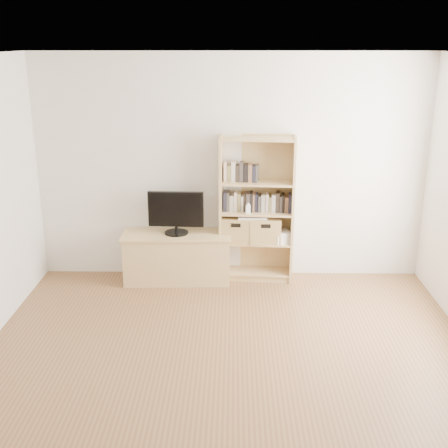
{
  "coord_description": "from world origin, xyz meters",
  "views": [
    {
      "loc": [
        0.03,
        -3.84,
        2.71
      ],
      "look_at": [
        -0.07,
        1.9,
        0.82
      ],
      "focal_mm": 45.0,
      "sensor_mm": 36.0,
      "label": 1
    }
  ],
  "objects_px": {
    "tv_stand": "(177,258)",
    "bookshelf": "(257,210)",
    "laptop": "(253,216)",
    "basket_right": "(265,229)",
    "basket_left": "(237,228)",
    "television": "(176,213)",
    "baby_monitor": "(248,209)"
  },
  "relations": [
    {
      "from": "tv_stand",
      "to": "baby_monitor",
      "type": "distance_m",
      "value": 1.02
    },
    {
      "from": "basket_left",
      "to": "laptop",
      "type": "height_order",
      "value": "laptop"
    },
    {
      "from": "television",
      "to": "baby_monitor",
      "type": "distance_m",
      "value": 0.83
    },
    {
      "from": "television",
      "to": "baby_monitor",
      "type": "height_order",
      "value": "television"
    },
    {
      "from": "laptop",
      "to": "bookshelf",
      "type": "bearing_deg",
      "value": 19.59
    },
    {
      "from": "tv_stand",
      "to": "basket_left",
      "type": "height_order",
      "value": "basket_left"
    },
    {
      "from": "tv_stand",
      "to": "laptop",
      "type": "height_order",
      "value": "laptop"
    },
    {
      "from": "bookshelf",
      "to": "television",
      "type": "relative_size",
      "value": 2.68
    },
    {
      "from": "laptop",
      "to": "basket_left",
      "type": "bearing_deg",
      "value": 173.32
    },
    {
      "from": "tv_stand",
      "to": "baby_monitor",
      "type": "bearing_deg",
      "value": -2.87
    },
    {
      "from": "basket_right",
      "to": "laptop",
      "type": "height_order",
      "value": "laptop"
    },
    {
      "from": "basket_left",
      "to": "laptop",
      "type": "distance_m",
      "value": 0.24
    },
    {
      "from": "tv_stand",
      "to": "baby_monitor",
      "type": "height_order",
      "value": "baby_monitor"
    },
    {
      "from": "basket_right",
      "to": "tv_stand",
      "type": "bearing_deg",
      "value": -175.28
    },
    {
      "from": "baby_monitor",
      "to": "basket_left",
      "type": "xyz_separation_m",
      "value": [
        -0.13,
        0.1,
        -0.26
      ]
    },
    {
      "from": "television",
      "to": "laptop",
      "type": "relative_size",
      "value": 1.92
    },
    {
      "from": "baby_monitor",
      "to": "basket_left",
      "type": "relative_size",
      "value": 0.28
    },
    {
      "from": "tv_stand",
      "to": "television",
      "type": "relative_size",
      "value": 1.92
    },
    {
      "from": "bookshelf",
      "to": "laptop",
      "type": "bearing_deg",
      "value": -157.9
    },
    {
      "from": "tv_stand",
      "to": "basket_right",
      "type": "xyz_separation_m",
      "value": [
        1.03,
        0.07,
        0.34
      ]
    },
    {
      "from": "baby_monitor",
      "to": "basket_left",
      "type": "bearing_deg",
      "value": 139.03
    },
    {
      "from": "baby_monitor",
      "to": "tv_stand",
      "type": "bearing_deg",
      "value": 176.16
    },
    {
      "from": "television",
      "to": "basket_right",
      "type": "xyz_separation_m",
      "value": [
        1.03,
        0.07,
        -0.21
      ]
    },
    {
      "from": "laptop",
      "to": "tv_stand",
      "type": "bearing_deg",
      "value": -174.73
    },
    {
      "from": "television",
      "to": "basket_right",
      "type": "height_order",
      "value": "television"
    },
    {
      "from": "baby_monitor",
      "to": "laptop",
      "type": "height_order",
      "value": "baby_monitor"
    },
    {
      "from": "basket_right",
      "to": "laptop",
      "type": "xyz_separation_m",
      "value": [
        -0.15,
        -0.0,
        0.16
      ]
    },
    {
      "from": "laptop",
      "to": "baby_monitor",
      "type": "bearing_deg",
      "value": -125.74
    },
    {
      "from": "bookshelf",
      "to": "basket_right",
      "type": "bearing_deg",
      "value": -2.6
    },
    {
      "from": "television",
      "to": "basket_left",
      "type": "distance_m",
      "value": 0.73
    },
    {
      "from": "tv_stand",
      "to": "bookshelf",
      "type": "bearing_deg",
      "value": 2.67
    },
    {
      "from": "basket_left",
      "to": "television",
      "type": "bearing_deg",
      "value": -168.23
    }
  ]
}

